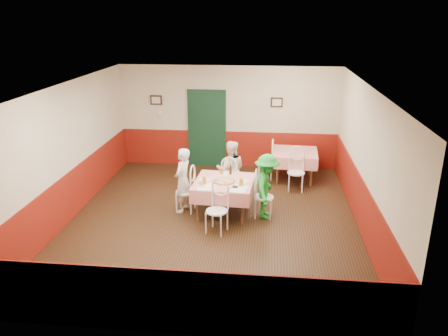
# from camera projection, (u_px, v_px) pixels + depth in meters

# --- Properties ---
(floor) EXTENTS (7.00, 7.00, 0.00)m
(floor) POSITION_uv_depth(u_px,v_px,m) (213.00, 220.00, 9.19)
(floor) COLOR black
(floor) RESTS_ON ground
(ceiling) EXTENTS (7.00, 7.00, 0.00)m
(ceiling) POSITION_uv_depth(u_px,v_px,m) (212.00, 86.00, 8.25)
(ceiling) COLOR white
(ceiling) RESTS_ON back_wall
(back_wall) EXTENTS (6.00, 0.10, 2.80)m
(back_wall) POSITION_uv_depth(u_px,v_px,m) (229.00, 117.00, 12.00)
(back_wall) COLOR beige
(back_wall) RESTS_ON ground
(front_wall) EXTENTS (6.00, 0.10, 2.80)m
(front_wall) POSITION_uv_depth(u_px,v_px,m) (177.00, 243.00, 5.44)
(front_wall) COLOR beige
(front_wall) RESTS_ON ground
(left_wall) EXTENTS (0.10, 7.00, 2.80)m
(left_wall) POSITION_uv_depth(u_px,v_px,m) (69.00, 152.00, 9.01)
(left_wall) COLOR beige
(left_wall) RESTS_ON ground
(right_wall) EXTENTS (0.10, 7.00, 2.80)m
(right_wall) POSITION_uv_depth(u_px,v_px,m) (366.00, 161.00, 8.43)
(right_wall) COLOR beige
(right_wall) RESTS_ON ground
(wainscot_back) EXTENTS (6.00, 0.03, 1.00)m
(wainscot_back) POSITION_uv_depth(u_px,v_px,m) (228.00, 149.00, 12.29)
(wainscot_back) COLOR maroon
(wainscot_back) RESTS_ON ground
(wainscot_front) EXTENTS (6.00, 0.03, 1.00)m
(wainscot_front) POSITION_uv_depth(u_px,v_px,m) (179.00, 303.00, 5.76)
(wainscot_front) COLOR maroon
(wainscot_front) RESTS_ON ground
(wainscot_left) EXTENTS (0.03, 7.00, 1.00)m
(wainscot_left) POSITION_uv_depth(u_px,v_px,m) (74.00, 192.00, 9.31)
(wainscot_left) COLOR maroon
(wainscot_left) RESTS_ON ground
(wainscot_right) EXTENTS (0.03, 7.00, 1.00)m
(wainscot_right) POSITION_uv_depth(u_px,v_px,m) (360.00, 204.00, 8.73)
(wainscot_right) COLOR maroon
(wainscot_right) RESTS_ON ground
(door) EXTENTS (0.96, 0.06, 2.10)m
(door) POSITION_uv_depth(u_px,v_px,m) (207.00, 130.00, 12.13)
(door) COLOR black
(door) RESTS_ON ground
(picture_left) EXTENTS (0.32, 0.03, 0.26)m
(picture_left) POSITION_uv_depth(u_px,v_px,m) (156.00, 100.00, 12.00)
(picture_left) COLOR black
(picture_left) RESTS_ON back_wall
(picture_right) EXTENTS (0.32, 0.03, 0.26)m
(picture_right) POSITION_uv_depth(u_px,v_px,m) (277.00, 102.00, 11.68)
(picture_right) COLOR black
(picture_right) RESTS_ON back_wall
(thermostat) EXTENTS (0.10, 0.03, 0.10)m
(thermostat) POSITION_uv_depth(u_px,v_px,m) (160.00, 113.00, 12.10)
(thermostat) COLOR white
(thermostat) RESTS_ON back_wall
(main_table) EXTENTS (1.30, 1.30, 0.77)m
(main_table) POSITION_uv_depth(u_px,v_px,m) (224.00, 198.00, 9.34)
(main_table) COLOR red
(main_table) RESTS_ON ground
(second_table) EXTENTS (1.18, 1.18, 0.77)m
(second_table) POSITION_uv_depth(u_px,v_px,m) (294.00, 166.00, 11.30)
(second_table) COLOR red
(second_table) RESTS_ON ground
(chair_left) EXTENTS (0.46, 0.46, 0.90)m
(chair_left) POSITION_uv_depth(u_px,v_px,m) (185.00, 192.00, 9.45)
(chair_left) COLOR white
(chair_left) RESTS_ON ground
(chair_right) EXTENTS (0.44, 0.44, 0.90)m
(chair_right) POSITION_uv_depth(u_px,v_px,m) (264.00, 197.00, 9.18)
(chair_right) COLOR white
(chair_right) RESTS_ON ground
(chair_far) EXTENTS (0.45, 0.45, 0.90)m
(chair_far) POSITION_uv_depth(u_px,v_px,m) (230.00, 180.00, 10.11)
(chair_far) COLOR white
(chair_far) RESTS_ON ground
(chair_near) EXTENTS (0.53, 0.53, 0.90)m
(chair_near) POSITION_uv_depth(u_px,v_px,m) (217.00, 211.00, 8.53)
(chair_near) COLOR white
(chair_near) RESTS_ON ground
(chair_second_a) EXTENTS (0.44, 0.44, 0.90)m
(chair_second_a) POSITION_uv_depth(u_px,v_px,m) (265.00, 162.00, 11.35)
(chair_second_a) COLOR white
(chair_second_a) RESTS_ON ground
(chair_second_b) EXTENTS (0.44, 0.44, 0.90)m
(chair_second_b) POSITION_uv_depth(u_px,v_px,m) (296.00, 173.00, 10.58)
(chair_second_b) COLOR white
(chair_second_b) RESTS_ON ground
(pizza) EXTENTS (0.47, 0.47, 0.03)m
(pizza) POSITION_uv_depth(u_px,v_px,m) (224.00, 181.00, 9.17)
(pizza) COLOR #B74723
(pizza) RESTS_ON main_table
(plate_left) EXTENTS (0.27, 0.27, 0.01)m
(plate_left) POSITION_uv_depth(u_px,v_px,m) (204.00, 180.00, 9.26)
(plate_left) COLOR white
(plate_left) RESTS_ON main_table
(plate_right) EXTENTS (0.27, 0.27, 0.01)m
(plate_right) POSITION_uv_depth(u_px,v_px,m) (243.00, 181.00, 9.17)
(plate_right) COLOR white
(plate_right) RESTS_ON main_table
(plate_far) EXTENTS (0.27, 0.27, 0.01)m
(plate_far) POSITION_uv_depth(u_px,v_px,m) (227.00, 174.00, 9.59)
(plate_far) COLOR white
(plate_far) RESTS_ON main_table
(glass_a) EXTENTS (0.09, 0.09, 0.15)m
(glass_a) POSITION_uv_depth(u_px,v_px,m) (204.00, 181.00, 9.01)
(glass_a) COLOR #BF7219
(glass_a) RESTS_ON main_table
(glass_b) EXTENTS (0.09, 0.09, 0.15)m
(glass_b) POSITION_uv_depth(u_px,v_px,m) (241.00, 182.00, 8.93)
(glass_b) COLOR #BF7219
(glass_b) RESTS_ON main_table
(glass_c) EXTENTS (0.08, 0.08, 0.15)m
(glass_c) POSITION_uv_depth(u_px,v_px,m) (222.00, 171.00, 9.58)
(glass_c) COLOR #BF7219
(glass_c) RESTS_ON main_table
(beer_bottle) EXTENTS (0.06, 0.06, 0.22)m
(beer_bottle) POSITION_uv_depth(u_px,v_px,m) (230.00, 170.00, 9.52)
(beer_bottle) COLOR #381C0A
(beer_bottle) RESTS_ON main_table
(shaker_a) EXTENTS (0.04, 0.04, 0.09)m
(shaker_a) POSITION_uv_depth(u_px,v_px,m) (199.00, 185.00, 8.88)
(shaker_a) COLOR silver
(shaker_a) RESTS_ON main_table
(shaker_b) EXTENTS (0.04, 0.04, 0.09)m
(shaker_b) POSITION_uv_depth(u_px,v_px,m) (202.00, 186.00, 8.84)
(shaker_b) COLOR silver
(shaker_b) RESTS_ON main_table
(shaker_c) EXTENTS (0.04, 0.04, 0.09)m
(shaker_c) POSITION_uv_depth(u_px,v_px,m) (200.00, 183.00, 8.96)
(shaker_c) COLOR #B23319
(shaker_c) RESTS_ON main_table
(menu_left) EXTENTS (0.33, 0.42, 0.00)m
(menu_left) POSITION_uv_depth(u_px,v_px,m) (205.00, 187.00, 8.91)
(menu_left) COLOR white
(menu_left) RESTS_ON main_table
(menu_right) EXTENTS (0.40, 0.47, 0.00)m
(menu_right) POSITION_uv_depth(u_px,v_px,m) (239.00, 189.00, 8.81)
(menu_right) COLOR white
(menu_right) RESTS_ON main_table
(wallet) EXTENTS (0.12, 0.10, 0.02)m
(wallet) POSITION_uv_depth(u_px,v_px,m) (235.00, 187.00, 8.87)
(wallet) COLOR black
(wallet) RESTS_ON main_table
(diner_left) EXTENTS (0.46, 0.59, 1.43)m
(diner_left) POSITION_uv_depth(u_px,v_px,m) (183.00, 180.00, 9.37)
(diner_left) COLOR gray
(diner_left) RESTS_ON ground
(diner_far) EXTENTS (0.69, 0.55, 1.38)m
(diner_far) POSITION_uv_depth(u_px,v_px,m) (231.00, 170.00, 10.07)
(diner_far) COLOR gray
(diner_far) RESTS_ON ground
(diner_right) EXTENTS (0.59, 0.94, 1.39)m
(diner_right) POSITION_uv_depth(u_px,v_px,m) (266.00, 186.00, 9.09)
(diner_right) COLOR gray
(diner_right) RESTS_ON ground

